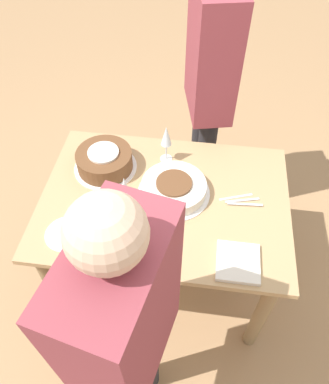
{
  "coord_description": "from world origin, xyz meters",
  "views": [
    {
      "loc": [
        -0.15,
        1.15,
        2.16
      ],
      "look_at": [
        0.0,
        0.0,
        0.8
      ],
      "focal_mm": 35.0,
      "sensor_mm": 36.0,
      "label": 1
    }
  ],
  "objects": [
    {
      "name": "person_cutting",
      "position": [
        -0.16,
        -0.68,
        1.01
      ],
      "size": [
        0.3,
        0.44,
        1.67
      ],
      "rotation": [
        0.0,
        0.0,
        1.8
      ],
      "color": "#232328",
      "rests_on": "ground_plane"
    },
    {
      "name": "ground_plane",
      "position": [
        0.0,
        0.0,
        0.0
      ],
      "size": [
        12.0,
        12.0,
        0.0
      ],
      "primitive_type": "plane",
      "color": "#A87F56"
    },
    {
      "name": "dining_table",
      "position": [
        0.0,
        0.0,
        0.62
      ],
      "size": [
        1.21,
        0.86,
        0.75
      ],
      "color": "tan",
      "rests_on": "ground_plane"
    },
    {
      "name": "fork_pile",
      "position": [
        -0.37,
        -0.03,
        0.75
      ],
      "size": [
        0.21,
        0.09,
        0.01
      ],
      "color": "silver",
      "rests_on": "dining_table"
    },
    {
      "name": "napkin_stack",
      "position": [
        -0.36,
        0.31,
        0.76
      ],
      "size": [
        0.18,
        0.19,
        0.02
      ],
      "color": "silver",
      "rests_on": "dining_table"
    },
    {
      "name": "person_watching",
      "position": [
        0.02,
        0.74,
        0.98
      ],
      "size": [
        0.3,
        0.44,
        1.62
      ],
      "rotation": [
        0.0,
        0.0,
        -1.78
      ],
      "color": "#232328",
      "rests_on": "ground_plane"
    },
    {
      "name": "wine_glass_far",
      "position": [
        0.17,
        0.07,
        0.88
      ],
      "size": [
        0.07,
        0.07,
        0.2
      ],
      "color": "silver",
      "rests_on": "dining_table"
    },
    {
      "name": "wine_glass_extra",
      "position": [
        0.03,
        -0.27,
        0.9
      ],
      "size": [
        0.06,
        0.06,
        0.22
      ],
      "color": "silver",
      "rests_on": "dining_table"
    },
    {
      "name": "wine_glass_near",
      "position": [
        0.22,
        0.2,
        0.9
      ],
      "size": [
        0.06,
        0.06,
        0.23
      ],
      "color": "silver",
      "rests_on": "dining_table"
    },
    {
      "name": "cake_front_chocolate",
      "position": [
        0.33,
        -0.17,
        0.8
      ],
      "size": [
        0.33,
        0.33,
        0.12
      ],
      "color": "white",
      "rests_on": "dining_table"
    },
    {
      "name": "cake_center_white",
      "position": [
        -0.04,
        -0.04,
        0.78
      ],
      "size": [
        0.36,
        0.36,
        0.08
      ],
      "color": "white",
      "rests_on": "dining_table"
    },
    {
      "name": "dessert_plate_right",
      "position": [
        0.41,
        0.27,
        0.75
      ],
      "size": [
        0.19,
        0.19,
        0.01
      ],
      "color": "white",
      "rests_on": "dining_table"
    }
  ]
}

